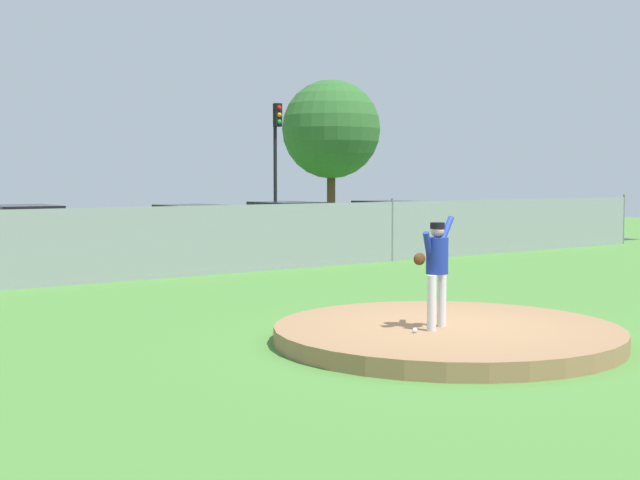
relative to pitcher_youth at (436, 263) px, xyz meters
name	(u,v)px	position (x,y,z in m)	size (l,w,h in m)	color
ground_plane	(238,298)	(0.31, 6.09, -1.21)	(80.00, 80.00, 0.00)	#4C8438
asphalt_strip	(84,264)	(0.31, 14.59, -1.20)	(44.00, 7.00, 0.01)	#2B2B2D
pitchers_mound	(447,334)	(0.31, 0.09, -1.08)	(5.12, 5.12, 0.25)	#99704C
pitcher_youth	(436,263)	(0.00, 0.00, 0.00)	(0.81, 0.32, 1.63)	silver
baseball	(415,330)	(-0.49, -0.08, -0.92)	(0.07, 0.07, 0.07)	white
chainlink_fence	(152,243)	(0.31, 10.09, -0.33)	(38.64, 0.07, 1.86)	gray
parked_car_slate	(194,233)	(3.78, 14.49, -0.43)	(2.03, 4.20, 1.64)	slate
parked_car_silver	(286,227)	(7.59, 15.02, -0.41)	(2.03, 4.38, 1.66)	#B7BABF
parked_car_white	(392,225)	(11.75, 14.34, -0.41)	(1.95, 4.80, 1.65)	silver
parked_car_red	(24,238)	(-1.30, 14.81, -0.39)	(2.05, 4.62, 1.71)	#A81919
traffic_cone_orange	(387,246)	(9.37, 11.89, -0.95)	(0.40, 0.40, 0.55)	orange
traffic_light_far	(276,148)	(9.89, 19.08, 2.44)	(0.28, 0.46, 5.38)	black
tree_tall_centre	(331,130)	(15.79, 23.30, 3.57)	(4.64, 4.64, 7.12)	#4C331E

